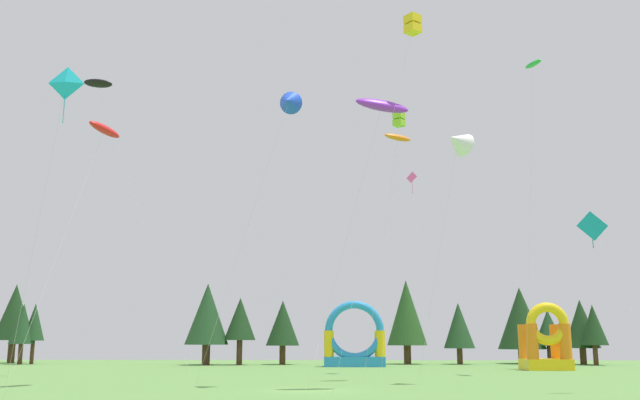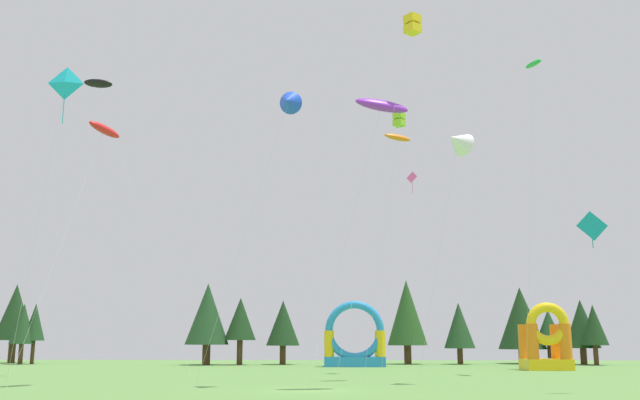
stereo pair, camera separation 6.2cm
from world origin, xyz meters
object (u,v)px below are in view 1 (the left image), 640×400
(kite_green_parafoil, at_px, (533,65))
(kite_cyan_diamond, at_px, (65,85))
(kite_pink_diamond, at_px, (413,181))
(kite_yellow_box, at_px, (413,25))
(kite_teal_diamond, at_px, (591,229))
(inflatable_yellow_castle, at_px, (546,344))
(kite_purple_parafoil, at_px, (382,106))
(kite_orange_parafoil, at_px, (398,138))
(inflatable_orange_dome, at_px, (354,344))
(kite_black_parafoil, at_px, (98,84))
(kite_red_parafoil, at_px, (105,130))
(kite_white_delta, at_px, (457,141))
(kite_lime_box, at_px, (399,120))
(kite_blue_delta, at_px, (289,102))

(kite_green_parafoil, bearing_deg, kite_cyan_diamond, -137.62)
(kite_pink_diamond, bearing_deg, kite_yellow_box, -95.01)
(kite_teal_diamond, bearing_deg, kite_green_parafoil, 81.53)
(kite_teal_diamond, height_order, inflatable_yellow_castle, kite_teal_diamond)
(kite_purple_parafoil, distance_m, kite_orange_parafoil, 8.63)
(kite_teal_diamond, height_order, inflatable_orange_dome, kite_teal_diamond)
(kite_black_parafoil, xyz_separation_m, kite_teal_diamond, (34.46, -16.87, -15.34))
(kite_yellow_box, distance_m, kite_pink_diamond, 25.81)
(kite_black_parafoil, bearing_deg, inflatable_orange_dome, 42.06)
(kite_purple_parafoil, distance_m, kite_green_parafoil, 23.83)
(kite_red_parafoil, bearing_deg, kite_green_parafoil, 24.48)
(inflatable_yellow_castle, bearing_deg, kite_white_delta, -117.10)
(kite_red_parafoil, height_order, kite_lime_box, kite_lime_box)
(kite_blue_delta, relative_size, kite_lime_box, 0.82)
(kite_green_parafoil, distance_m, kite_black_parafoil, 37.49)
(kite_cyan_diamond, distance_m, kite_pink_diamond, 41.22)
(kite_green_parafoil, height_order, inflatable_orange_dome, kite_green_parafoil)
(kite_green_parafoil, distance_m, kite_pink_diamond, 15.64)
(kite_purple_parafoil, bearing_deg, kite_yellow_box, 8.98)
(inflatable_orange_dome, bearing_deg, kite_red_parafoil, -117.54)
(kite_blue_delta, xyz_separation_m, kite_red_parafoil, (-12.13, 0.64, -1.54))
(kite_lime_box, bearing_deg, kite_yellow_box, -91.49)
(kite_yellow_box, bearing_deg, kite_white_delta, 53.49)
(kite_blue_delta, relative_size, kite_teal_diamond, 1.99)
(kite_blue_delta, distance_m, kite_orange_parafoil, 10.23)
(kite_purple_parafoil, bearing_deg, kite_teal_diamond, -13.16)
(kite_cyan_diamond, bearing_deg, kite_purple_parafoil, 33.58)
(kite_red_parafoil, xyz_separation_m, kite_teal_diamond, (29.26, -4.75, -7.50))
(kite_cyan_diamond, distance_m, inflatable_orange_dome, 47.95)
(kite_red_parafoil, bearing_deg, kite_purple_parafoil, -6.71)
(kite_pink_diamond, distance_m, inflatable_yellow_castle, 19.78)
(kite_black_parafoil, xyz_separation_m, inflatable_orange_dome, (21.74, 19.61, -21.75))
(kite_purple_parafoil, xyz_separation_m, kite_lime_box, (2.52, 18.80, 5.09))
(kite_pink_diamond, relative_size, kite_black_parafoil, 0.76)
(kite_purple_parafoil, xyz_separation_m, inflatable_orange_dome, (-1.48, 33.85, -14.59))
(kite_green_parafoil, relative_size, kite_teal_diamond, 2.85)
(kite_white_delta, xyz_separation_m, kite_orange_parafoil, (-3.75, 3.74, 1.38))
(kite_blue_delta, height_order, kite_purple_parafoil, kite_blue_delta)
(kite_red_parafoil, xyz_separation_m, kite_yellow_box, (20.07, -1.80, 6.15))
(kite_purple_parafoil, xyz_separation_m, kite_yellow_box, (2.04, 0.32, 5.47))
(kite_cyan_diamond, height_order, inflatable_orange_dome, kite_cyan_diamond)
(kite_white_delta, relative_size, kite_black_parafoil, 0.69)
(kite_red_parafoil, bearing_deg, kite_white_delta, 6.39)
(kite_purple_parafoil, relative_size, inflatable_yellow_castle, 2.86)
(kite_blue_delta, height_order, kite_pink_diamond, kite_pink_diamond)
(kite_teal_diamond, height_order, kite_lime_box, kite_lime_box)
(kite_cyan_diamond, height_order, kite_pink_diamond, kite_pink_diamond)
(kite_red_parafoil, height_order, kite_purple_parafoil, kite_purple_parafoil)
(kite_purple_parafoil, height_order, inflatable_orange_dome, kite_purple_parafoil)
(kite_red_parafoil, height_order, kite_black_parafoil, kite_black_parafoil)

